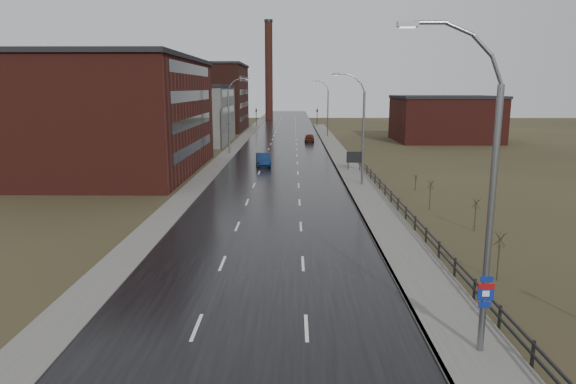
{
  "coord_description": "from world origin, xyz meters",
  "views": [
    {
      "loc": [
        1.73,
        -15.85,
        9.88
      ],
      "look_at": [
        1.39,
        18.04,
        3.0
      ],
      "focal_mm": 32.0,
      "sensor_mm": 36.0,
      "label": 1
    }
  ],
  "objects_px": {
    "billboard": "(354,158)",
    "car_near": "(263,160)",
    "streetlight_main": "(483,198)",
    "car_far": "(310,138)"
  },
  "relations": [
    {
      "from": "streetlight_main",
      "to": "billboard",
      "type": "bearing_deg",
      "value": 89.17
    },
    {
      "from": "billboard",
      "to": "car_near",
      "type": "distance_m",
      "value": 11.89
    },
    {
      "from": "billboard",
      "to": "streetlight_main",
      "type": "bearing_deg",
      "value": -90.83
    },
    {
      "from": "car_near",
      "to": "car_far",
      "type": "bearing_deg",
      "value": 70.62
    },
    {
      "from": "car_near",
      "to": "streetlight_main",
      "type": "bearing_deg",
      "value": -84.05
    },
    {
      "from": "car_near",
      "to": "car_far",
      "type": "height_order",
      "value": "car_near"
    },
    {
      "from": "streetlight_main",
      "to": "car_near",
      "type": "xyz_separation_m",
      "value": [
        -10.58,
        47.45,
        -5.24
      ]
    },
    {
      "from": "streetlight_main",
      "to": "billboard",
      "type": "relative_size",
      "value": 5.05
    },
    {
      "from": "streetlight_main",
      "to": "car_far",
      "type": "distance_m",
      "value": 78.13
    },
    {
      "from": "streetlight_main",
      "to": "car_far",
      "type": "bearing_deg",
      "value": 92.71
    }
  ]
}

